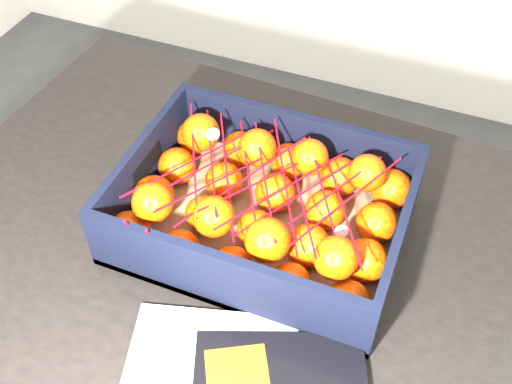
% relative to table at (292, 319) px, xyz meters
% --- Properties ---
extents(room_shell, '(3.54, 3.54, 2.50)m').
position_rel_table_xyz_m(room_shell, '(0.02, -0.30, 0.60)').
color(room_shell, silver).
rests_on(room_shell, ground).
extents(table, '(1.24, 0.86, 0.75)m').
position_rel_table_xyz_m(table, '(0.00, 0.00, 0.00)').
color(table, black).
rests_on(table, ground).
extents(produce_crate, '(0.40, 0.30, 0.11)m').
position_rel_table_xyz_m(produce_crate, '(-0.08, 0.07, 0.13)').
color(produce_crate, brown).
rests_on(produce_crate, table).
extents(clementine_heap, '(0.39, 0.28, 0.11)m').
position_rel_table_xyz_m(clementine_heap, '(-0.07, 0.07, 0.15)').
color(clementine_heap, '#DD3D04').
rests_on(clementine_heap, produce_crate).
extents(mesh_net, '(0.34, 0.27, 0.09)m').
position_rel_table_xyz_m(mesh_net, '(-0.08, 0.07, 0.20)').
color(mesh_net, '#BB0716').
rests_on(mesh_net, clementine_heap).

